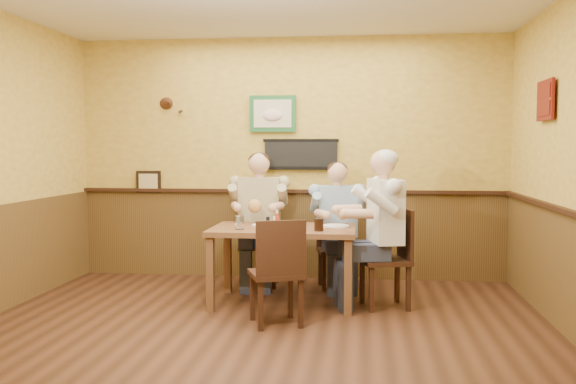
% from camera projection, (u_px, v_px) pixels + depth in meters
% --- Properties ---
extents(room, '(5.02, 5.03, 2.81)m').
position_uv_depth(room, '(274.00, 128.00, 5.14)').
color(room, '#321B0F').
rests_on(room, ground).
extents(dining_table, '(1.40, 0.90, 0.75)m').
position_uv_depth(dining_table, '(284.00, 237.00, 6.26)').
color(dining_table, brown).
rests_on(dining_table, ground).
extents(chair_back_left, '(0.45, 0.45, 0.93)m').
position_uv_depth(chair_back_left, '(260.00, 244.00, 7.08)').
color(chair_back_left, '#331C10').
rests_on(chair_back_left, ground).
extents(chair_back_right, '(0.47, 0.47, 0.86)m').
position_uv_depth(chair_back_right, '(337.00, 249.00, 6.95)').
color(chair_back_right, '#331C10').
rests_on(chair_back_right, ground).
extents(chair_right_end, '(0.53, 0.53, 0.95)m').
position_uv_depth(chair_right_end, '(385.00, 258.00, 6.11)').
color(chair_right_end, '#331C10').
rests_on(chair_right_end, ground).
extents(chair_near_side, '(0.55, 0.55, 0.93)m').
position_uv_depth(chair_near_side, '(276.00, 271.00, 5.53)').
color(chair_near_side, '#331C10').
rests_on(chair_near_side, ground).
extents(diner_tan_shirt, '(0.64, 0.64, 1.32)m').
position_uv_depth(diner_tan_shirt, '(260.00, 226.00, 7.07)').
color(diner_tan_shirt, '#C4B587').
rests_on(diner_tan_shirt, ground).
extents(diner_blue_polo, '(0.67, 0.67, 1.23)m').
position_uv_depth(diner_blue_polo, '(337.00, 232.00, 6.94)').
color(diner_blue_polo, '#8BABD1').
rests_on(diner_blue_polo, ground).
extents(diner_white_elder, '(0.76, 0.76, 1.35)m').
position_uv_depth(diner_white_elder, '(385.00, 237.00, 6.10)').
color(diner_white_elder, silver).
rests_on(diner_white_elder, ground).
extents(water_glass_left, '(0.11, 0.11, 0.13)m').
position_uv_depth(water_glass_left, '(239.00, 223.00, 6.11)').
color(water_glass_left, silver).
rests_on(water_glass_left, dining_table).
extents(water_glass_mid, '(0.09, 0.09, 0.11)m').
position_uv_depth(water_glass_mid, '(297.00, 227.00, 5.88)').
color(water_glass_mid, silver).
rests_on(water_glass_mid, dining_table).
extents(cola_tumbler, '(0.10, 0.10, 0.12)m').
position_uv_depth(cola_tumbler, '(319.00, 225.00, 5.98)').
color(cola_tumbler, black).
rests_on(cola_tumbler, dining_table).
extents(hot_sauce_bottle, '(0.04, 0.04, 0.16)m').
position_uv_depth(hot_sauce_bottle, '(277.00, 220.00, 6.23)').
color(hot_sauce_bottle, '#B63913').
rests_on(hot_sauce_bottle, dining_table).
extents(salt_shaker, '(0.05, 0.05, 0.10)m').
position_uv_depth(salt_shaker, '(275.00, 222.00, 6.31)').
color(salt_shaker, white).
rests_on(salt_shaker, dining_table).
extents(pepper_shaker, '(0.05, 0.05, 0.09)m').
position_uv_depth(pepper_shaker, '(268.00, 222.00, 6.33)').
color(pepper_shaker, black).
rests_on(pepper_shaker, dining_table).
extents(plate_far_left, '(0.25, 0.25, 0.01)m').
position_uv_depth(plate_far_left, '(263.00, 225.00, 6.38)').
color(plate_far_left, silver).
rests_on(plate_far_left, dining_table).
extents(plate_far_right, '(0.31, 0.31, 0.02)m').
position_uv_depth(plate_far_right, '(336.00, 226.00, 6.30)').
color(plate_far_right, silver).
rests_on(plate_far_right, dining_table).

